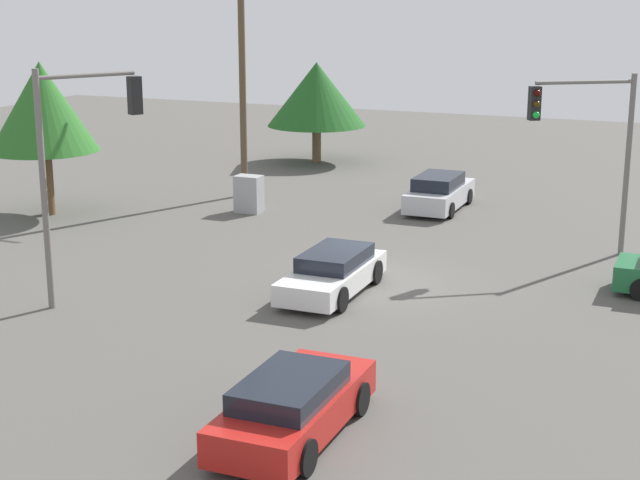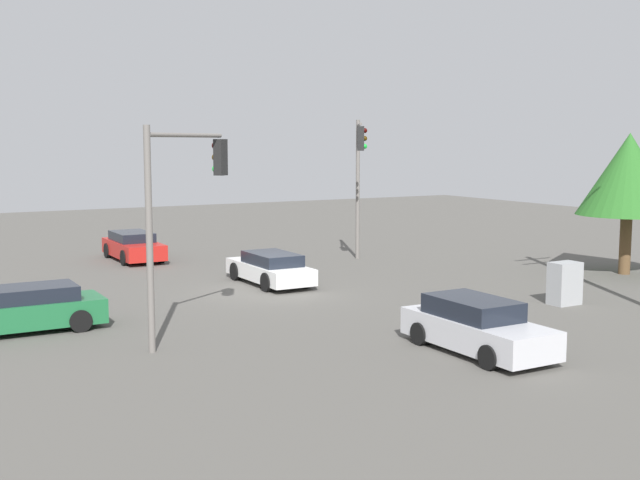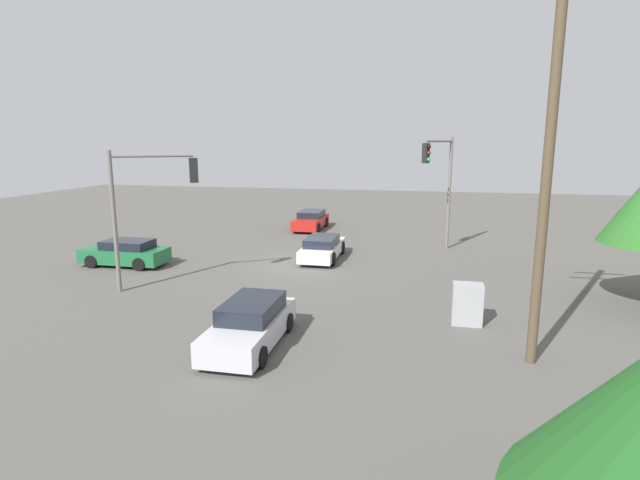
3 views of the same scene
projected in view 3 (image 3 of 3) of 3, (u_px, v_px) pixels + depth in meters
ground_plane at (302, 264)px, 25.76m from camera, size 80.00×80.00×0.00m
sedan_green at (125, 253)px, 25.43m from camera, size 4.29×1.91×1.32m
sedan_red at (311, 220)px, 35.91m from camera, size 1.91×4.53×1.31m
sedan_white at (322, 248)px, 26.82m from camera, size 1.85×4.59×1.24m
sedan_silver at (250, 324)px, 15.48m from camera, size 1.87×4.47×1.41m
traffic_signal_main at (148, 195)px, 20.86m from camera, size 3.07×2.15×5.90m
traffic_signal_cross at (441, 175)px, 27.90m from camera, size 1.70×2.73×6.50m
utility_pole_tall at (549, 147)px, 13.21m from camera, size 2.20×0.28×11.61m
electrical_cabinet at (467, 304)px, 17.26m from camera, size 1.02×0.69×1.45m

